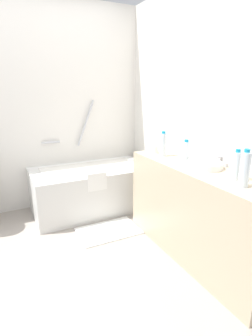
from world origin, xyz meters
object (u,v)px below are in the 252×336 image
(water_bottle_3, at_px, (186,152))
(bath_mat, at_px, (109,231))
(sink_faucet, at_px, (220,161))
(water_bottle_0, at_px, (245,169))
(water_bottle_2, at_px, (236,166))
(sink_basin, at_px, (205,165))
(drinking_glass_2, at_px, (155,149))
(drinking_glass_1, at_px, (183,155))
(water_bottle_1, at_px, (163,144))
(bathtub, at_px, (92,187))

(water_bottle_3, distance_m, bath_mat, 1.19)
(sink_faucet, bearing_deg, water_bottle_3, 135.20)
(water_bottle_0, bearing_deg, sink_faucet, 61.03)
(water_bottle_2, bearing_deg, water_bottle_0, -116.44)
(sink_faucet, bearing_deg, water_bottle_2, -119.88)
(sink_basin, height_order, water_bottle_2, water_bottle_2)
(drinking_glass_2, bearing_deg, water_bottle_0, -90.21)
(drinking_glass_2, bearing_deg, water_bottle_2, -86.67)
(sink_basin, distance_m, bath_mat, 1.26)
(drinking_glass_2, bearing_deg, sink_faucet, -69.07)
(drinking_glass_1, bearing_deg, water_bottle_2, -91.53)
(water_bottle_0, bearing_deg, drinking_glass_2, 89.79)
(water_bottle_1, height_order, drinking_glass_1, water_bottle_1)
(bathtub, bearing_deg, sink_faucet, -63.03)
(sink_basin, bearing_deg, bath_mat, 127.39)
(bathtub, xyz_separation_m, water_bottle_2, (0.51, -1.71, 0.65))
(sink_faucet, distance_m, drinking_glass_2, 0.70)
(water_bottle_1, distance_m, drinking_glass_2, 0.16)
(sink_faucet, xyz_separation_m, water_bottle_2, (-0.19, -0.33, 0.07))
(water_bottle_2, relative_size, drinking_glass_2, 3.02)
(water_bottle_3, height_order, drinking_glass_1, water_bottle_3)
(water_bottle_3, bearing_deg, water_bottle_0, -93.73)
(bathtub, bearing_deg, drinking_glass_1, -64.42)
(sink_faucet, height_order, water_bottle_2, water_bottle_2)
(bathtub, height_order, sink_basin, bathtub)
(sink_basin, distance_m, drinking_glass_1, 0.28)
(sink_faucet, distance_m, water_bottle_1, 0.57)
(water_bottle_2, bearing_deg, water_bottle_1, 93.82)
(water_bottle_3, relative_size, bath_mat, 0.33)
(bathtub, relative_size, sink_faucet, 9.38)
(water_bottle_0, height_order, drinking_glass_1, water_bottle_0)
(water_bottle_3, bearing_deg, bath_mat, 134.74)
(sink_basin, xyz_separation_m, drinking_glass_1, (-0.00, 0.28, 0.02))
(water_bottle_2, height_order, water_bottle_3, water_bottle_2)
(bath_mat, bearing_deg, sink_basin, -52.61)
(drinking_glass_1, bearing_deg, bath_mat, 140.59)
(water_bottle_3, relative_size, drinking_glass_2, 2.78)
(sink_basin, height_order, drinking_glass_1, drinking_glass_1)
(water_bottle_3, bearing_deg, bathtub, 112.78)
(bath_mat, bearing_deg, water_bottle_3, -45.26)
(drinking_glass_2, bearing_deg, sink_basin, -83.28)
(sink_basin, relative_size, drinking_glass_2, 3.82)
(bathtub, xyz_separation_m, water_bottle_0, (0.45, -1.83, 0.66))
(sink_faucet, relative_size, water_bottle_1, 0.62)
(bathtub, distance_m, sink_faucet, 1.64)
(water_bottle_0, distance_m, bath_mat, 1.60)
(bathtub, bearing_deg, drinking_glass_2, -58.07)
(water_bottle_1, height_order, bath_mat, water_bottle_1)
(water_bottle_2, height_order, drinking_glass_2, water_bottle_2)
(water_bottle_1, xyz_separation_m, drinking_glass_2, (-0.00, 0.14, -0.08))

